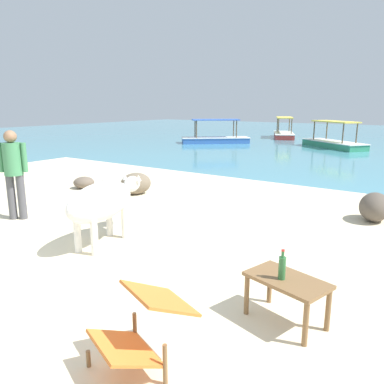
{
  "coord_description": "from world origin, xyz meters",
  "views": [
    {
      "loc": [
        3.64,
        -2.52,
        2.11
      ],
      "look_at": [
        -0.16,
        3.0,
        0.55
      ],
      "focal_mm": 35.51,
      "sensor_mm": 36.0,
      "label": 1
    }
  ],
  "objects_px": {
    "low_bench_table": "(287,286)",
    "bottle": "(282,267)",
    "boat_green": "(334,142)",
    "boat_red": "(284,133)",
    "cow": "(103,201)",
    "deck_chair_near": "(142,325)",
    "boat_blue": "(215,138)",
    "person_standing": "(13,168)"
  },
  "relations": [
    {
      "from": "cow",
      "to": "boat_green",
      "type": "height_order",
      "value": "boat_green"
    },
    {
      "from": "person_standing",
      "to": "boat_blue",
      "type": "bearing_deg",
      "value": -19.93
    },
    {
      "from": "low_bench_table",
      "to": "deck_chair_near",
      "type": "bearing_deg",
      "value": -102.77
    },
    {
      "from": "cow",
      "to": "boat_blue",
      "type": "xyz_separation_m",
      "value": [
        -6.6,
        14.19,
        -0.41
      ]
    },
    {
      "from": "deck_chair_near",
      "to": "person_standing",
      "type": "bearing_deg",
      "value": -88.95
    },
    {
      "from": "low_bench_table",
      "to": "boat_green",
      "type": "distance_m",
      "value": 16.43
    },
    {
      "from": "bottle",
      "to": "person_standing",
      "type": "relative_size",
      "value": 0.18
    },
    {
      "from": "low_bench_table",
      "to": "person_standing",
      "type": "height_order",
      "value": "person_standing"
    },
    {
      "from": "boat_blue",
      "to": "boat_red",
      "type": "distance_m",
      "value": 5.67
    },
    {
      "from": "cow",
      "to": "bottle",
      "type": "distance_m",
      "value": 3.05
    },
    {
      "from": "boat_blue",
      "to": "boat_green",
      "type": "bearing_deg",
      "value": 152.71
    },
    {
      "from": "cow",
      "to": "person_standing",
      "type": "height_order",
      "value": "person_standing"
    },
    {
      "from": "boat_red",
      "to": "low_bench_table",
      "type": "bearing_deg",
      "value": -2.62
    },
    {
      "from": "boat_green",
      "to": "boat_red",
      "type": "xyz_separation_m",
      "value": [
        -4.12,
        4.04,
        0.0
      ]
    },
    {
      "from": "cow",
      "to": "boat_green",
      "type": "distance_m",
      "value": 15.54
    },
    {
      "from": "boat_green",
      "to": "cow",
      "type": "bearing_deg",
      "value": -50.34
    },
    {
      "from": "low_bench_table",
      "to": "boat_blue",
      "type": "relative_size",
      "value": 0.24
    },
    {
      "from": "low_bench_table",
      "to": "person_standing",
      "type": "relative_size",
      "value": 0.52
    },
    {
      "from": "cow",
      "to": "deck_chair_near",
      "type": "relative_size",
      "value": 1.98
    },
    {
      "from": "boat_blue",
      "to": "boat_red",
      "type": "relative_size",
      "value": 0.93
    },
    {
      "from": "low_bench_table",
      "to": "boat_green",
      "type": "xyz_separation_m",
      "value": [
        -3.7,
        16.01,
        -0.13
      ]
    },
    {
      "from": "boat_red",
      "to": "boat_green",
      "type": "bearing_deg",
      "value": 21.61
    },
    {
      "from": "boat_red",
      "to": "person_standing",
      "type": "bearing_deg",
      "value": -16.61
    },
    {
      "from": "cow",
      "to": "boat_red",
      "type": "distance_m",
      "value": 20.14
    },
    {
      "from": "boat_blue",
      "to": "deck_chair_near",
      "type": "bearing_deg",
      "value": 79.38
    },
    {
      "from": "boat_green",
      "to": "boat_red",
      "type": "relative_size",
      "value": 0.95
    },
    {
      "from": "low_bench_table",
      "to": "bottle",
      "type": "relative_size",
      "value": 2.87
    },
    {
      "from": "deck_chair_near",
      "to": "person_standing",
      "type": "relative_size",
      "value": 0.56
    },
    {
      "from": "person_standing",
      "to": "boat_blue",
      "type": "relative_size",
      "value": 0.46
    },
    {
      "from": "bottle",
      "to": "boat_blue",
      "type": "distance_m",
      "value": 17.58
    },
    {
      "from": "deck_chair_near",
      "to": "boat_green",
      "type": "height_order",
      "value": "boat_green"
    },
    {
      "from": "bottle",
      "to": "person_standing",
      "type": "distance_m",
      "value": 5.3
    },
    {
      "from": "boat_green",
      "to": "boat_blue",
      "type": "xyz_separation_m",
      "value": [
        -5.94,
        -1.33,
        0.0
      ]
    },
    {
      "from": "boat_green",
      "to": "boat_red",
      "type": "distance_m",
      "value": 5.77
    },
    {
      "from": "low_bench_table",
      "to": "deck_chair_near",
      "type": "relative_size",
      "value": 0.94
    },
    {
      "from": "cow",
      "to": "boat_red",
      "type": "relative_size",
      "value": 0.47
    },
    {
      "from": "person_standing",
      "to": "boat_green",
      "type": "xyz_separation_m",
      "value": [
        1.6,
        15.54,
        -0.7
      ]
    },
    {
      "from": "cow",
      "to": "person_standing",
      "type": "bearing_deg",
      "value": 78.73
    },
    {
      "from": "boat_green",
      "to": "boat_blue",
      "type": "relative_size",
      "value": 1.02
    },
    {
      "from": "bottle",
      "to": "boat_green",
      "type": "xyz_separation_m",
      "value": [
        -3.66,
        16.05,
        -0.32
      ]
    },
    {
      "from": "low_bench_table",
      "to": "boat_red",
      "type": "bearing_deg",
      "value": 126.83
    },
    {
      "from": "cow",
      "to": "bottle",
      "type": "height_order",
      "value": "cow"
    }
  ]
}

